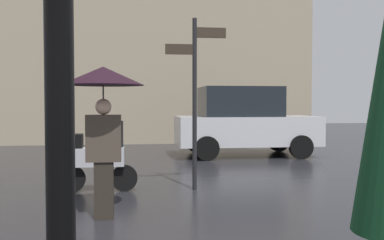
# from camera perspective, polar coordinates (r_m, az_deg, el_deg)

# --- Properties ---
(pedestrian_with_umbrella) EXTENTS (1.08, 1.08, 2.02)m
(pedestrian_with_umbrella) POSITION_cam_1_polar(r_m,az_deg,el_deg) (5.84, -11.58, 3.21)
(pedestrian_with_umbrella) COLOR #2A241E
(pedestrian_with_umbrella) RESTS_ON ground
(parked_scooter) EXTENTS (1.35, 0.32, 1.23)m
(parked_scooter) POSITION_cam_1_polar(r_m,az_deg,el_deg) (7.73, -12.55, -5.16)
(parked_scooter) COLOR black
(parked_scooter) RESTS_ON ground
(parked_car_left) EXTENTS (4.07, 2.07, 2.02)m
(parked_car_left) POSITION_cam_1_polar(r_m,az_deg,el_deg) (12.83, 6.82, -0.18)
(parked_car_left) COLOR silver
(parked_car_left) RESTS_ON ground
(street_signpost) EXTENTS (1.08, 0.08, 3.04)m
(street_signpost) POSITION_cam_1_polar(r_m,az_deg,el_deg) (7.70, 0.39, 4.45)
(street_signpost) COLOR black
(street_signpost) RESTS_ON ground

